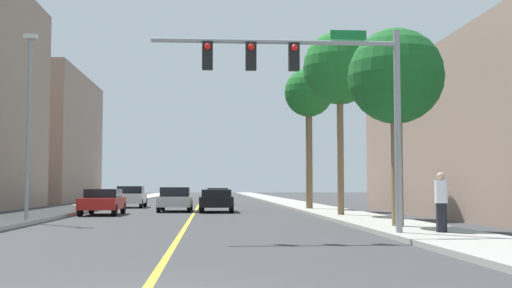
{
  "coord_description": "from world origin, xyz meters",
  "views": [
    {
      "loc": [
        0.95,
        -8.52,
        1.54
      ],
      "look_at": [
        2.66,
        15.77,
        3.13
      ],
      "focal_mm": 44.87,
      "sensor_mm": 36.0,
      "label": 1
    }
  ],
  "objects_px": {
    "palm_near": "(396,78)",
    "car_black": "(217,200)",
    "palm_mid": "(340,69)",
    "traffic_signal_mast": "(317,82)",
    "street_lamp": "(29,116)",
    "pedestrian": "(441,202)",
    "car_silver": "(175,199)",
    "car_yellow": "(217,196)",
    "car_white": "(131,197)",
    "palm_far": "(309,95)",
    "car_red": "(103,201)"
  },
  "relations": [
    {
      "from": "palm_near",
      "to": "palm_mid",
      "type": "height_order",
      "value": "palm_mid"
    },
    {
      "from": "palm_far",
      "to": "car_yellow",
      "type": "bearing_deg",
      "value": 111.68
    },
    {
      "from": "palm_near",
      "to": "car_silver",
      "type": "bearing_deg",
      "value": 117.14
    },
    {
      "from": "car_silver",
      "to": "palm_far",
      "type": "bearing_deg",
      "value": 4.19
    },
    {
      "from": "pedestrian",
      "to": "car_black",
      "type": "bearing_deg",
      "value": 129.03
    },
    {
      "from": "traffic_signal_mast",
      "to": "car_silver",
      "type": "height_order",
      "value": "traffic_signal_mast"
    },
    {
      "from": "car_silver",
      "to": "palm_near",
      "type": "bearing_deg",
      "value": -62.9
    },
    {
      "from": "traffic_signal_mast",
      "to": "car_white",
      "type": "height_order",
      "value": "traffic_signal_mast"
    },
    {
      "from": "street_lamp",
      "to": "car_silver",
      "type": "relative_size",
      "value": 1.72
    },
    {
      "from": "car_yellow",
      "to": "car_white",
      "type": "bearing_deg",
      "value": -131.67
    },
    {
      "from": "street_lamp",
      "to": "traffic_signal_mast",
      "type": "bearing_deg",
      "value": -37.62
    },
    {
      "from": "traffic_signal_mast",
      "to": "palm_far",
      "type": "relative_size",
      "value": 0.86
    },
    {
      "from": "car_black",
      "to": "car_silver",
      "type": "relative_size",
      "value": 0.98
    },
    {
      "from": "palm_far",
      "to": "car_yellow",
      "type": "xyz_separation_m",
      "value": [
        -5.56,
        13.99,
        -6.49
      ]
    },
    {
      "from": "traffic_signal_mast",
      "to": "car_silver",
      "type": "relative_size",
      "value": 1.67
    },
    {
      "from": "traffic_signal_mast",
      "to": "street_lamp",
      "type": "distance_m",
      "value": 13.61
    },
    {
      "from": "palm_near",
      "to": "car_silver",
      "type": "distance_m",
      "value": 19.41
    },
    {
      "from": "traffic_signal_mast",
      "to": "car_black",
      "type": "distance_m",
      "value": 19.5
    },
    {
      "from": "street_lamp",
      "to": "car_silver",
      "type": "distance_m",
      "value": 13.32
    },
    {
      "from": "car_white",
      "to": "pedestrian",
      "type": "distance_m",
      "value": 29.77
    },
    {
      "from": "street_lamp",
      "to": "palm_near",
      "type": "xyz_separation_m",
      "value": [
        14.1,
        -5.23,
        0.88
      ]
    },
    {
      "from": "palm_near",
      "to": "car_black",
      "type": "xyz_separation_m",
      "value": [
        -6.15,
        15.81,
        -4.64
      ]
    },
    {
      "from": "car_red",
      "to": "pedestrian",
      "type": "height_order",
      "value": "pedestrian"
    },
    {
      "from": "palm_mid",
      "to": "pedestrian",
      "type": "distance_m",
      "value": 13.32
    },
    {
      "from": "palm_near",
      "to": "car_red",
      "type": "height_order",
      "value": "palm_near"
    },
    {
      "from": "palm_far",
      "to": "car_white",
      "type": "bearing_deg",
      "value": 150.93
    },
    {
      "from": "traffic_signal_mast",
      "to": "palm_mid",
      "type": "height_order",
      "value": "palm_mid"
    },
    {
      "from": "palm_near",
      "to": "car_black",
      "type": "relative_size",
      "value": 1.57
    },
    {
      "from": "palm_mid",
      "to": "car_silver",
      "type": "height_order",
      "value": "palm_mid"
    },
    {
      "from": "street_lamp",
      "to": "car_red",
      "type": "xyz_separation_m",
      "value": [
        1.91,
        7.28,
        -3.73
      ]
    },
    {
      "from": "palm_mid",
      "to": "palm_near",
      "type": "bearing_deg",
      "value": -88.58
    },
    {
      "from": "street_lamp",
      "to": "car_red",
      "type": "distance_m",
      "value": 8.4
    },
    {
      "from": "car_white",
      "to": "car_red",
      "type": "bearing_deg",
      "value": 89.46
    },
    {
      "from": "traffic_signal_mast",
      "to": "car_red",
      "type": "distance_m",
      "value": 18.36
    },
    {
      "from": "car_yellow",
      "to": "car_white",
      "type": "relative_size",
      "value": 1.15
    },
    {
      "from": "car_yellow",
      "to": "car_black",
      "type": "relative_size",
      "value": 1.03
    },
    {
      "from": "car_black",
      "to": "pedestrian",
      "type": "height_order",
      "value": "pedestrian"
    },
    {
      "from": "palm_far",
      "to": "pedestrian",
      "type": "relative_size",
      "value": 4.87
    },
    {
      "from": "palm_far",
      "to": "car_red",
      "type": "height_order",
      "value": "palm_far"
    },
    {
      "from": "palm_far",
      "to": "car_yellow",
      "type": "height_order",
      "value": "palm_far"
    },
    {
      "from": "street_lamp",
      "to": "palm_mid",
      "type": "xyz_separation_m",
      "value": [
        13.88,
        3.47,
        2.8
      ]
    },
    {
      "from": "traffic_signal_mast",
      "to": "pedestrian",
      "type": "distance_m",
      "value": 5.21
    },
    {
      "from": "palm_near",
      "to": "palm_far",
      "type": "bearing_deg",
      "value": 91.33
    },
    {
      "from": "traffic_signal_mast",
      "to": "pedestrian",
      "type": "xyz_separation_m",
      "value": [
        3.75,
        0.0,
        -3.61
      ]
    },
    {
      "from": "palm_mid",
      "to": "car_black",
      "type": "distance_m",
      "value": 11.35
    },
    {
      "from": "car_red",
      "to": "car_white",
      "type": "bearing_deg",
      "value": -89.76
    },
    {
      "from": "pedestrian",
      "to": "palm_far",
      "type": "bearing_deg",
      "value": 112.14
    },
    {
      "from": "palm_far",
      "to": "car_black",
      "type": "xyz_separation_m",
      "value": [
        -5.75,
        -1.59,
        -6.52
      ]
    },
    {
      "from": "palm_mid",
      "to": "car_white",
      "type": "distance_m",
      "value": 20.39
    },
    {
      "from": "palm_far",
      "to": "car_white",
      "type": "height_order",
      "value": "palm_far"
    }
  ]
}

